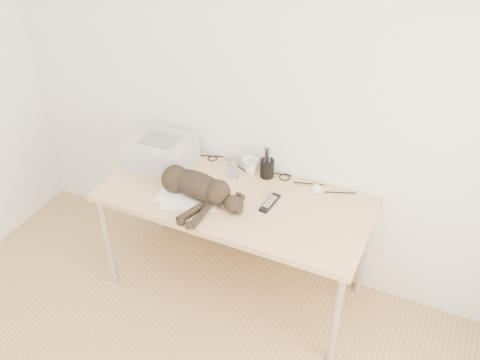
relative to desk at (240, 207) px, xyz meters
The scene contains 11 objects.
wall_back 0.75m from the desk, 90.00° to the left, with size 3.50×3.50×0.00m, color white.
desk is the anchor object (origin of this frame).
printer 0.61m from the desk, behind, with size 0.40×0.34×0.18m.
papers 0.34m from the desk, 142.37° to the right, with size 0.41×0.34×0.01m.
cat 0.34m from the desk, 140.99° to the right, with size 0.74×0.39×0.17m.
mug 0.27m from the desk, 95.12° to the left, with size 0.11×0.11×0.10m, color white.
pen_cup 0.29m from the desk, 64.72° to the left, with size 0.09×0.09×0.22m.
remote_grey 0.25m from the desk, 126.29° to the left, with size 0.05×0.18×0.02m, color slate.
remote_black 0.27m from the desk, 14.84° to the right, with size 0.05×0.18×0.02m, color black.
mouse 0.48m from the desk, 25.10° to the left, with size 0.06×0.10×0.03m, color white.
cable_tangle 0.26m from the desk, 90.00° to the left, with size 1.36×0.07×0.01m, color black, non-canonical shape.
Camera 1 is at (1.08, -0.85, 2.65)m, focal length 40.00 mm.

